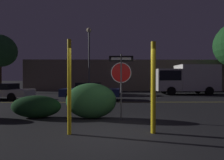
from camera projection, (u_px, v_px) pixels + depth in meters
name	position (u px, v px, depth m)	size (l,w,h in m)	color
ground_plane	(112.00, 134.00, 5.07)	(260.00, 260.00, 0.00)	black
road_center_stripe	(111.00, 102.00, 12.03)	(40.98, 0.12, 0.01)	gold
stop_sign	(121.00, 73.00, 6.87)	(0.96, 0.06, 2.59)	#4C4C51
yellow_pole_left	(69.00, 87.00, 5.08)	(0.11, 0.11, 2.77)	yellow
yellow_pole_right	(153.00, 87.00, 5.20)	(0.15, 0.15, 2.72)	yellow
hedge_bush_1	(36.00, 107.00, 7.24)	(2.06, 0.81, 0.93)	#19421E
hedge_bush_2	(91.00, 101.00, 7.12)	(2.05, 0.93, 1.44)	#2D6633
passing_car_1	(1.00, 91.00, 13.58)	(5.04, 2.18, 1.25)	silver
passing_car_2	(90.00, 91.00, 13.34)	(4.55, 2.09, 1.33)	navy
delivery_truck	(184.00, 78.00, 18.10)	(6.40, 2.61, 3.04)	silver
street_lamp	(89.00, 49.00, 17.82)	(0.49, 0.49, 6.84)	#4C4C51
tree_0	(0.00, 51.00, 20.73)	(3.82, 3.82, 6.86)	#422D1E
building_backdrop	(125.00, 76.00, 24.74)	(27.18, 3.47, 4.15)	#7A6B5B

